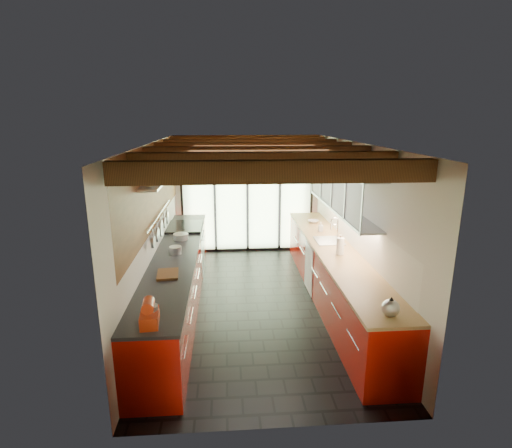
{
  "coord_description": "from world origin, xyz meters",
  "views": [
    {
      "loc": [
        -0.45,
        -6.01,
        2.99
      ],
      "look_at": [
        0.02,
        0.4,
        1.25
      ],
      "focal_mm": 28.0,
      "sensor_mm": 36.0,
      "label": 1
    }
  ],
  "objects_px": {
    "kettle": "(391,307)",
    "bowl": "(313,221)",
    "stand_mixer": "(150,314)",
    "paper_towel": "(340,246)",
    "soap_bottle": "(321,227)"
  },
  "relations": [
    {
      "from": "kettle",
      "to": "soap_bottle",
      "type": "xyz_separation_m",
      "value": [
        0.0,
        3.25,
        -0.01
      ]
    },
    {
      "from": "kettle",
      "to": "bowl",
      "type": "distance_m",
      "value": 3.89
    },
    {
      "from": "stand_mixer",
      "to": "kettle",
      "type": "height_order",
      "value": "stand_mixer"
    },
    {
      "from": "kettle",
      "to": "paper_towel",
      "type": "height_order",
      "value": "paper_towel"
    },
    {
      "from": "stand_mixer",
      "to": "paper_towel",
      "type": "xyz_separation_m",
      "value": [
        2.54,
        1.95,
        0.02
      ]
    },
    {
      "from": "bowl",
      "to": "soap_bottle",
      "type": "bearing_deg",
      "value": -90.0
    },
    {
      "from": "stand_mixer",
      "to": "paper_towel",
      "type": "distance_m",
      "value": 3.2
    },
    {
      "from": "paper_towel",
      "to": "kettle",
      "type": "bearing_deg",
      "value": -90.0
    },
    {
      "from": "stand_mixer",
      "to": "soap_bottle",
      "type": "bearing_deg",
      "value": 51.93
    },
    {
      "from": "stand_mixer",
      "to": "soap_bottle",
      "type": "height_order",
      "value": "stand_mixer"
    },
    {
      "from": "paper_towel",
      "to": "bowl",
      "type": "bearing_deg",
      "value": 90.0
    },
    {
      "from": "bowl",
      "to": "kettle",
      "type": "bearing_deg",
      "value": -90.0
    },
    {
      "from": "bowl",
      "to": "paper_towel",
      "type": "bearing_deg",
      "value": -90.0
    },
    {
      "from": "stand_mixer",
      "to": "paper_towel",
      "type": "relative_size",
      "value": 1.05
    },
    {
      "from": "soap_bottle",
      "to": "kettle",
      "type": "bearing_deg",
      "value": -90.0
    }
  ]
}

